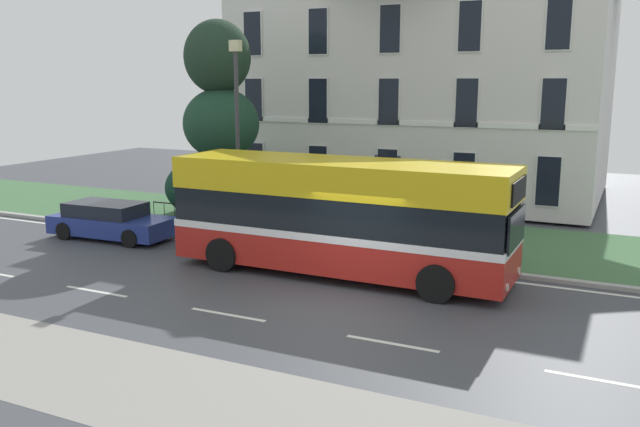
# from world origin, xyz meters

# --- Properties ---
(ground_plane) EXTENTS (60.00, 56.00, 0.18)m
(ground_plane) POSITION_xyz_m (0.00, 1.24, -0.01)
(ground_plane) COLOR #41444A
(georgian_townhouse) EXTENTS (15.98, 10.98, 11.10)m
(georgian_townhouse) POSITION_xyz_m (-2.93, 16.85, 5.70)
(georgian_townhouse) COLOR silver
(georgian_townhouse) RESTS_ON ground_plane
(iron_verge_railing) EXTENTS (12.52, 0.04, 0.97)m
(iron_verge_railing) POSITION_xyz_m (-2.93, 4.40, 0.62)
(iron_verge_railing) COLOR black
(iron_verge_railing) RESTS_ON ground_plane
(evergreen_tree) EXTENTS (4.22, 4.22, 7.63)m
(evergreen_tree) POSITION_xyz_m (-8.34, 7.42, 2.85)
(evergreen_tree) COLOR #423328
(evergreen_tree) RESTS_ON ground_plane
(single_decker_bus) EXTENTS (9.49, 2.73, 3.18)m
(single_decker_bus) POSITION_xyz_m (-1.01, 2.36, 1.67)
(single_decker_bus) COLOR #AE2019
(single_decker_bus) RESTS_ON ground_plane
(parked_hatchback_00) EXTENTS (4.38, 1.95, 1.23)m
(parked_hatchback_00) POSITION_xyz_m (-9.82, 2.91, 0.60)
(parked_hatchback_00) COLOR navy
(parked_hatchback_00) RESTS_ON ground_plane
(street_lamp_post) EXTENTS (0.36, 0.24, 6.47)m
(street_lamp_post) POSITION_xyz_m (-5.84, 4.81, 3.84)
(street_lamp_post) COLOR #333338
(street_lamp_post) RESTS_ON ground_plane
(litter_bin) EXTENTS (0.51, 0.51, 1.20)m
(litter_bin) POSITION_xyz_m (0.81, 4.90, 0.72)
(litter_bin) COLOR black
(litter_bin) RESTS_ON ground_plane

